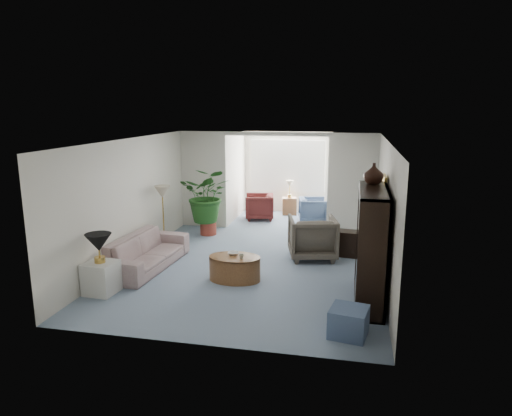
% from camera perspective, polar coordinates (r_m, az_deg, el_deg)
% --- Properties ---
extents(floor, '(6.00, 6.00, 0.00)m').
position_cam_1_polar(floor, '(9.15, -0.78, -7.54)').
color(floor, '#8495AE').
rests_on(floor, ground).
extents(sunroom_floor, '(2.60, 2.60, 0.00)m').
position_cam_1_polar(sunroom_floor, '(13.01, 3.16, -1.48)').
color(sunroom_floor, '#8495AE').
rests_on(sunroom_floor, ground).
extents(back_pier_left, '(1.20, 0.12, 2.50)m').
position_cam_1_polar(back_pier_left, '(12.14, -6.48, 3.47)').
color(back_pier_left, silver).
rests_on(back_pier_left, ground).
extents(back_pier_right, '(1.20, 0.12, 2.50)m').
position_cam_1_polar(back_pier_right, '(11.54, 11.77, 2.82)').
color(back_pier_right, silver).
rests_on(back_pier_right, ground).
extents(back_header, '(2.60, 0.12, 0.10)m').
position_cam_1_polar(back_header, '(11.56, 2.47, 9.08)').
color(back_header, silver).
rests_on(back_header, back_pier_left).
extents(window_pane, '(2.20, 0.02, 1.50)m').
position_cam_1_polar(window_pane, '(13.81, 3.92, 5.23)').
color(window_pane, white).
extents(window_blinds, '(2.20, 0.02, 1.50)m').
position_cam_1_polar(window_blinds, '(13.78, 3.90, 5.21)').
color(window_blinds, white).
extents(framed_picture, '(0.04, 0.50, 0.40)m').
position_cam_1_polar(framed_picture, '(8.43, 15.60, 2.24)').
color(framed_picture, beige).
extents(sofa, '(1.01, 2.26, 0.65)m').
position_cam_1_polar(sofa, '(9.40, -13.34, -5.26)').
color(sofa, '#B8AA9C').
rests_on(sofa, ground).
extents(end_table, '(0.53, 0.53, 0.55)m').
position_cam_1_polar(end_table, '(8.38, -18.50, -8.13)').
color(end_table, silver).
rests_on(end_table, ground).
extents(table_lamp, '(0.44, 0.44, 0.30)m').
position_cam_1_polar(table_lamp, '(8.19, -18.80, -4.04)').
color(table_lamp, black).
rests_on(table_lamp, end_table).
extents(floor_lamp, '(0.36, 0.36, 0.28)m').
position_cam_1_polar(floor_lamp, '(10.55, -11.46, 1.95)').
color(floor_lamp, beige).
rests_on(floor_lamp, ground).
extents(coffee_table, '(1.03, 1.03, 0.45)m').
position_cam_1_polar(coffee_table, '(8.55, -2.64, -7.41)').
color(coffee_table, brown).
rests_on(coffee_table, ground).
extents(coffee_bowl, '(0.22, 0.22, 0.05)m').
position_cam_1_polar(coffee_bowl, '(8.57, -2.81, -5.59)').
color(coffee_bowl, silver).
rests_on(coffee_bowl, coffee_table).
extents(coffee_cup, '(0.10, 0.10, 0.08)m').
position_cam_1_polar(coffee_cup, '(8.33, -1.82, -5.99)').
color(coffee_cup, '#B7B4A0').
rests_on(coffee_cup, coffee_table).
extents(wingback_chair, '(1.14, 1.16, 0.89)m').
position_cam_1_polar(wingback_chair, '(9.76, 6.95, -3.62)').
color(wingback_chair, '#61574C').
rests_on(wingback_chair, ground).
extents(side_table_dark, '(0.49, 0.41, 0.54)m').
position_cam_1_polar(side_table_dark, '(10.06, 11.05, -4.28)').
color(side_table_dark, black).
rests_on(side_table_dark, ground).
extents(entertainment_cabinet, '(0.45, 1.68, 1.86)m').
position_cam_1_polar(entertainment_cabinet, '(7.64, 13.97, -4.63)').
color(entertainment_cabinet, black).
rests_on(entertainment_cabinet, ground).
extents(cabinet_urn, '(0.33, 0.33, 0.35)m').
position_cam_1_polar(cabinet_urn, '(7.89, 14.28, 4.12)').
color(cabinet_urn, black).
rests_on(cabinet_urn, entertainment_cabinet).
extents(ottoman, '(0.58, 0.58, 0.40)m').
position_cam_1_polar(ottoman, '(6.73, 11.33, -13.57)').
color(ottoman, slate).
rests_on(ottoman, ground).
extents(plant_pot, '(0.40, 0.40, 0.32)m').
position_cam_1_polar(plant_pot, '(11.57, -5.89, -2.47)').
color(plant_pot, '#983A2C').
rests_on(plant_pot, ground).
extents(house_plant, '(1.22, 1.06, 1.35)m').
position_cam_1_polar(house_plant, '(11.39, -5.98, 1.60)').
color(house_plant, '#23571D').
rests_on(house_plant, plant_pot).
extents(sunroom_chair_blue, '(0.86, 0.84, 0.67)m').
position_cam_1_polar(sunroom_chair_blue, '(12.82, 7.00, -0.23)').
color(sunroom_chair_blue, slate).
rests_on(sunroom_chair_blue, ground).
extents(sunroom_chair_maroon, '(0.91, 0.89, 0.71)m').
position_cam_1_polar(sunroom_chair_maroon, '(13.02, 0.42, 0.16)').
color(sunroom_chair_maroon, maroon).
rests_on(sunroom_chair_maroon, ground).
extents(sunroom_table, '(0.46, 0.39, 0.50)m').
position_cam_1_polar(sunroom_table, '(13.65, 4.13, 0.24)').
color(sunroom_table, brown).
rests_on(sunroom_table, ground).
extents(shelf_clutter, '(0.30, 1.05, 0.61)m').
position_cam_1_polar(shelf_clutter, '(7.40, 13.80, -1.48)').
color(shelf_clutter, '#342C28').
rests_on(shelf_clutter, entertainment_cabinet).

